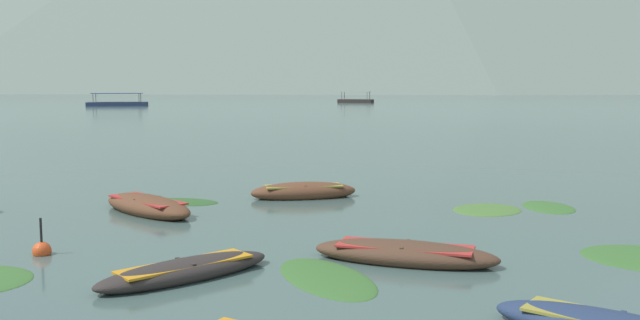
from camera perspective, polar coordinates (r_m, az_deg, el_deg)
The scene contains 13 objects.
ground_plane at distance 1505.81m, azimuth -0.71°, elevation 6.33°, with size 6000.00×6000.00×0.00m, color #425B56.
mountain_3 at distance 1433.82m, azimuth 18.03°, elevation 11.62°, with size 866.82×866.82×280.52m, color #56665B.
rowboat_2 at distance 15.17m, azimuth -11.19°, elevation -9.07°, with size 3.90×3.55×0.52m.
rowboat_5 at distance 16.29m, azimuth 7.11°, elevation -7.79°, with size 4.61×2.68×0.63m.
rowboat_6 at distance 24.99m, azimuth -1.38°, elevation -2.66°, with size 4.07×2.00×0.73m.
rowboat_7 at distance 22.83m, azimuth -14.25°, elevation -3.75°, with size 4.14×4.19×0.72m.
ferry_0 at distance 144.16m, azimuth 3.00°, elevation 4.99°, with size 7.73×4.93×2.54m.
ferry_1 at distance 128.85m, azimuth -16.60°, elevation 4.55°, with size 10.87×4.95×2.54m.
mooring_buoy at distance 18.18m, azimuth -22.26°, elevation -7.03°, with size 0.46×0.46×1.05m.
weed_patch_0 at distance 24.36m, azimuth 18.57°, elevation -3.78°, with size 2.48×1.64×0.14m, color #38662D.
weed_patch_4 at distance 14.93m, azimuth 0.55°, elevation -9.85°, with size 3.51×1.71×0.14m, color #38662D.
weed_patch_5 at distance 23.31m, azimuth 13.82°, elevation -4.08°, with size 2.53×2.12×0.14m, color #477033.
weed_patch_6 at distance 24.61m, azimuth -11.65°, elevation -3.47°, with size 2.82×1.50×0.14m, color #2D5628.
Camera 1 is at (2.00, -5.80, 4.20)m, focal length 38.22 mm.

